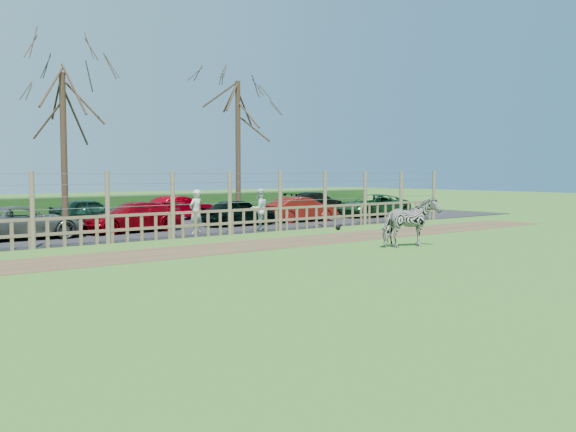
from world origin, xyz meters
TOP-DOWN VIEW (x-y plane):
  - ground at (0.00, 0.00)m, footprint 120.00×120.00m
  - dirt_strip at (0.00, 4.50)m, footprint 34.00×2.80m
  - asphalt at (0.00, 14.50)m, footprint 44.00×13.00m
  - hedge at (0.00, 21.50)m, footprint 46.00×2.00m
  - fence at (0.00, 8.00)m, footprint 30.16×0.16m
  - tree_mid at (-2.00, 13.50)m, footprint 4.80×4.80m
  - tree_right at (7.00, 14.00)m, footprint 4.80×4.80m
  - zebra at (4.84, 0.88)m, footprint 2.06×1.24m
  - visitor_a at (1.48, 8.86)m, footprint 0.72×0.58m
  - visitor_b at (4.29, 8.50)m, footprint 0.88×0.71m
  - crow at (7.19, 6.81)m, footprint 0.29×0.22m
  - car_2 at (-4.41, 11.04)m, footprint 4.40×2.18m
  - car_3 at (-0.16, 11.09)m, footprint 4.23×1.93m
  - car_4 at (4.96, 10.97)m, footprint 3.54×1.46m
  - car_5 at (8.62, 10.94)m, footprint 3.73×1.56m
  - car_6 at (13.82, 11.15)m, footprint 4.39×2.15m
  - car_10 at (-0.07, 15.81)m, footprint 3.63×1.71m
  - car_11 at (4.55, 15.69)m, footprint 3.78×1.76m
  - car_13 at (14.00, 16.04)m, footprint 4.32×2.20m

SIDE VIEW (x-z plane):
  - ground at x=0.00m, z-range 0.00..0.00m
  - dirt_strip at x=0.00m, z-range 0.00..0.01m
  - asphalt at x=0.00m, z-range 0.00..0.04m
  - crow at x=7.19m, z-range 0.00..0.24m
  - hedge at x=0.00m, z-range 0.00..1.10m
  - car_2 at x=-4.41m, z-range 0.04..1.24m
  - car_3 at x=-0.16m, z-range 0.04..1.24m
  - car_4 at x=4.96m, z-range 0.04..1.24m
  - car_5 at x=8.62m, z-range 0.04..1.24m
  - car_6 at x=13.82m, z-range 0.04..1.24m
  - car_10 at x=-0.07m, z-range 0.04..1.24m
  - car_11 at x=4.55m, z-range 0.04..1.24m
  - car_13 at x=14.00m, z-range 0.04..1.24m
  - fence at x=0.00m, z-range -0.45..2.05m
  - zebra at x=4.84m, z-range 0.00..1.63m
  - visitor_a at x=1.48m, z-range 0.04..1.76m
  - visitor_b at x=4.29m, z-range 0.04..1.76m
  - tree_mid at x=-2.00m, z-range 1.45..8.28m
  - tree_right at x=7.00m, z-range 1.57..8.92m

